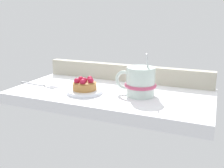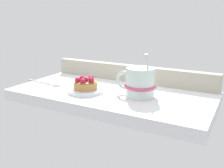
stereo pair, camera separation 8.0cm
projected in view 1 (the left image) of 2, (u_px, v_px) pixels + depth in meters
The scene contains 6 objects.
ground_plane at pixel (110, 96), 84.77cm from camera, with size 66.25×32.65×3.67cm, color white.
window_rail_back at pixel (125, 73), 96.56cm from camera, with size 64.92×3.13×6.25cm, color #B2AD99.
dessert_plate at pixel (85, 91), 82.01cm from camera, with size 11.73×11.73×1.17cm.
raspberry_tart at pixel (85, 85), 81.38cm from camera, with size 7.73×7.73×4.18cm.
coffee_mug at pixel (140, 82), 78.51cm from camera, with size 13.49×10.07×13.50cm.
dessert_fork at pixel (39, 84), 91.08cm from camera, with size 17.08×3.38×0.60cm.
Camera 1 is at (31.94, -74.05, 24.59)cm, focal length 40.34 mm.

